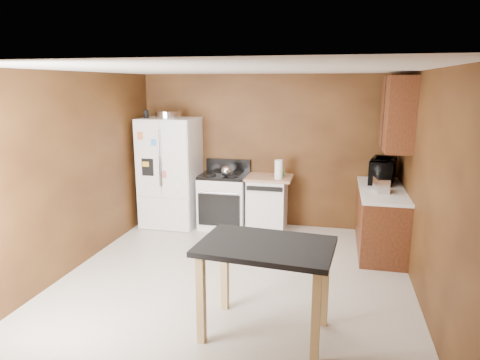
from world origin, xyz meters
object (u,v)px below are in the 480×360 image
(island, at_px, (266,258))
(microwave, at_px, (383,172))
(toaster, at_px, (381,185))
(dishwasher, at_px, (267,203))
(roasting_pan, at_px, (169,115))
(kettle, at_px, (226,171))
(gas_range, at_px, (224,200))
(paper_towel, at_px, (279,169))
(green_canister, at_px, (281,173))
(pen_cup, at_px, (146,114))
(refrigerator, at_px, (170,172))

(island, bearing_deg, microwave, 66.20)
(toaster, xyz_separation_m, dishwasher, (-1.68, 0.69, -0.54))
(roasting_pan, relative_size, kettle, 2.58)
(gas_range, bearing_deg, microwave, -1.40)
(paper_towel, height_order, island, paper_towel)
(roasting_pan, height_order, dishwasher, roasting_pan)
(kettle, bearing_deg, green_canister, 15.50)
(pen_cup, bearing_deg, toaster, -8.29)
(paper_towel, xyz_separation_m, toaster, (1.48, -0.56, -0.04))
(pen_cup, bearing_deg, kettle, -0.70)
(refrigerator, bearing_deg, dishwasher, 2.98)
(roasting_pan, xyz_separation_m, pen_cup, (-0.35, -0.09, 0.01))
(gas_range, height_order, dishwasher, gas_range)
(pen_cup, bearing_deg, gas_range, 6.08)
(microwave, height_order, gas_range, microwave)
(dishwasher, relative_size, island, 0.69)
(dishwasher, bearing_deg, green_canister, 16.22)
(toaster, bearing_deg, island, -128.13)
(island, bearing_deg, toaster, 62.13)
(island, bearing_deg, dishwasher, 98.93)
(green_canister, height_order, refrigerator, refrigerator)
(dishwasher, bearing_deg, toaster, -22.46)
(paper_towel, distance_m, dishwasher, 0.63)
(roasting_pan, height_order, paper_towel, roasting_pan)
(pen_cup, xyz_separation_m, refrigerator, (0.36, 0.07, -0.96))
(pen_cup, height_order, kettle, pen_cup)
(paper_towel, height_order, toaster, paper_towel)
(kettle, relative_size, dishwasher, 0.19)
(paper_towel, bearing_deg, green_canister, 84.68)
(toaster, relative_size, island, 0.21)
(pen_cup, height_order, green_canister, pen_cup)
(kettle, bearing_deg, pen_cup, 179.30)
(refrigerator, bearing_deg, island, -54.04)
(refrigerator, height_order, dishwasher, refrigerator)
(pen_cup, xyz_separation_m, toaster, (3.66, -0.53, -0.87))
(kettle, bearing_deg, refrigerator, 174.76)
(dishwasher, distance_m, island, 3.03)
(kettle, relative_size, refrigerator, 0.09)
(gas_range, bearing_deg, island, -68.09)
(island, bearing_deg, green_canister, 94.83)
(pen_cup, xyz_separation_m, dishwasher, (1.99, 0.16, -1.41))
(roasting_pan, distance_m, dishwasher, 2.15)
(dishwasher, bearing_deg, paper_towel, -34.42)
(green_canister, relative_size, refrigerator, 0.06)
(kettle, height_order, refrigerator, refrigerator)
(paper_towel, xyz_separation_m, gas_range, (-0.91, 0.11, -0.58))
(roasting_pan, xyz_separation_m, green_canister, (1.85, 0.13, -0.91))
(microwave, bearing_deg, toaster, -173.43)
(roasting_pan, distance_m, pen_cup, 0.36)
(paper_towel, xyz_separation_m, island, (0.27, -2.84, -0.27))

